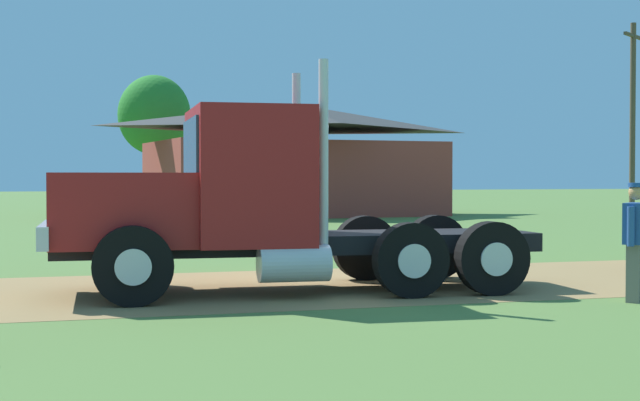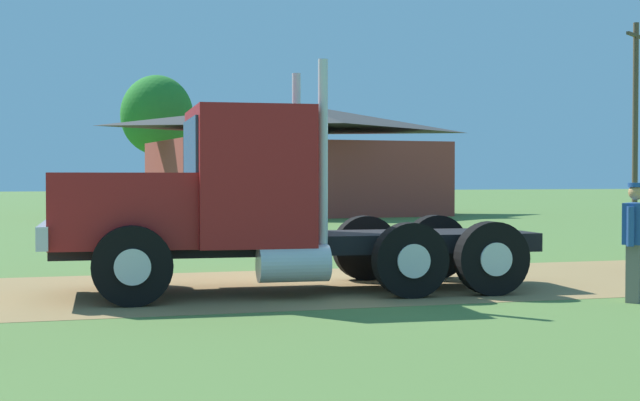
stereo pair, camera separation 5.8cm
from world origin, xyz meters
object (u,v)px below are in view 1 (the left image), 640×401
Objects in this scene: visitor_standing_near at (636,237)px; utility_pole_near at (633,113)px; shed_building at (293,161)px; truck_foreground_white at (237,207)px.

utility_pole_near is (18.37, 26.49, 3.78)m from visitor_standing_near.
utility_pole_near is at bearing -11.07° from shed_building.
truck_foreground_white is 0.85× the size of utility_pole_near.
visitor_standing_near is 0.19× the size of utility_pole_near.
utility_pole_near is at bearing 55.27° from visitor_standing_near.
truck_foreground_white is 4.54× the size of visitor_standing_near.
truck_foreground_white is 5.72m from visitor_standing_near.
utility_pole_near reaches higher than truck_foreground_white.
visitor_standing_near is at bearing -26.82° from truck_foreground_white.
shed_building reaches higher than truck_foreground_white.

